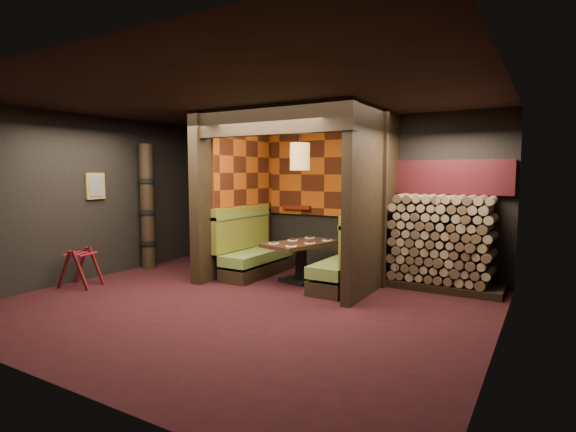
% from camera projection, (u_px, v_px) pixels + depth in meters
% --- Properties ---
extents(floor, '(6.50, 5.50, 0.02)m').
position_uv_depth(floor, '(241.00, 306.00, 6.30)').
color(floor, black).
rests_on(floor, ground).
extents(ceiling, '(6.50, 5.50, 0.02)m').
position_uv_depth(ceiling, '(239.00, 97.00, 6.02)').
color(ceiling, black).
rests_on(ceiling, ground).
extents(wall_back, '(6.50, 0.02, 2.85)m').
position_uv_depth(wall_back, '(327.00, 195.00, 8.52)').
color(wall_back, black).
rests_on(wall_back, ground).
extents(wall_front, '(6.50, 0.02, 2.85)m').
position_uv_depth(wall_front, '(44.00, 223.00, 3.80)').
color(wall_front, black).
rests_on(wall_front, ground).
extents(wall_left, '(0.02, 5.50, 2.85)m').
position_uv_depth(wall_left, '(89.00, 197.00, 7.82)').
color(wall_left, black).
rests_on(wall_left, ground).
extents(wall_right, '(0.02, 5.50, 2.85)m').
position_uv_depth(wall_right, '(501.00, 215.00, 4.51)').
color(wall_right, black).
rests_on(wall_right, ground).
extents(partition_left, '(0.20, 2.20, 2.85)m').
position_uv_depth(partition_left, '(235.00, 196.00, 8.26)').
color(partition_left, black).
rests_on(partition_left, floor).
extents(partition_right, '(0.15, 2.10, 2.85)m').
position_uv_depth(partition_right, '(373.00, 200.00, 6.96)').
color(partition_right, black).
rests_on(partition_right, floor).
extents(header_beam, '(2.85, 0.18, 0.44)m').
position_uv_depth(header_beam, '(266.00, 120.00, 6.66)').
color(header_beam, black).
rests_on(header_beam, partition_left).
extents(tapa_back_panel, '(2.40, 0.06, 1.55)m').
position_uv_depth(tapa_back_panel, '(325.00, 174.00, 8.46)').
color(tapa_back_panel, '#9A400C').
rests_on(tapa_back_panel, wall_back).
extents(tapa_side_panel, '(0.04, 1.85, 1.45)m').
position_uv_depth(tapa_side_panel, '(245.00, 173.00, 8.31)').
color(tapa_side_panel, '#9A400C').
rests_on(tapa_side_panel, partition_left).
extents(lacquer_shelf, '(0.60, 0.12, 0.07)m').
position_uv_depth(lacquer_shelf, '(297.00, 207.00, 8.76)').
color(lacquer_shelf, '#60160C').
rests_on(lacquer_shelf, wall_back).
extents(booth_bench_left, '(0.68, 1.60, 1.14)m').
position_uv_depth(booth_bench_left, '(252.00, 253.00, 8.16)').
color(booth_bench_left, black).
rests_on(booth_bench_left, floor).
extents(booth_bench_right, '(0.68, 1.60, 1.14)m').
position_uv_depth(booth_bench_right, '(349.00, 263.00, 7.20)').
color(booth_bench_right, black).
rests_on(booth_bench_right, floor).
extents(dining_table, '(1.00, 1.43, 0.68)m').
position_uv_depth(dining_table, '(301.00, 255.00, 7.63)').
color(dining_table, black).
rests_on(dining_table, floor).
extents(place_settings, '(0.79, 1.14, 0.03)m').
position_uv_depth(place_settings, '(301.00, 241.00, 7.60)').
color(place_settings, white).
rests_on(place_settings, dining_table).
extents(pendant_lamp, '(0.33, 0.33, 0.96)m').
position_uv_depth(pendant_lamp, '(300.00, 157.00, 7.42)').
color(pendant_lamp, '#A77D40').
rests_on(pendant_lamp, ceiling).
extents(framed_picture, '(0.05, 0.36, 0.46)m').
position_uv_depth(framed_picture, '(95.00, 186.00, 7.86)').
color(framed_picture, olive).
rests_on(framed_picture, wall_left).
extents(luggage_rack, '(0.71, 0.59, 0.67)m').
position_uv_depth(luggage_rack, '(81.00, 266.00, 7.31)').
color(luggage_rack, '#460E0F').
rests_on(luggage_rack, floor).
extents(totem_column, '(0.31, 0.31, 2.40)m').
position_uv_depth(totem_column, '(147.00, 207.00, 8.68)').
color(totem_column, black).
rests_on(totem_column, floor).
extents(firewood_stack, '(1.73, 0.70, 1.50)m').
position_uv_depth(firewood_stack, '(446.00, 243.00, 7.08)').
color(firewood_stack, black).
rests_on(firewood_stack, floor).
extents(mosaic_header, '(1.83, 0.10, 0.56)m').
position_uv_depth(mosaic_header, '(453.00, 177.00, 7.26)').
color(mosaic_header, maroon).
rests_on(mosaic_header, wall_back).
extents(bay_front_post, '(0.08, 0.08, 2.85)m').
position_uv_depth(bay_front_post, '(384.00, 200.00, 7.13)').
color(bay_front_post, black).
rests_on(bay_front_post, floor).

